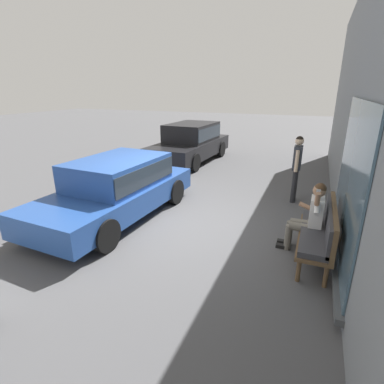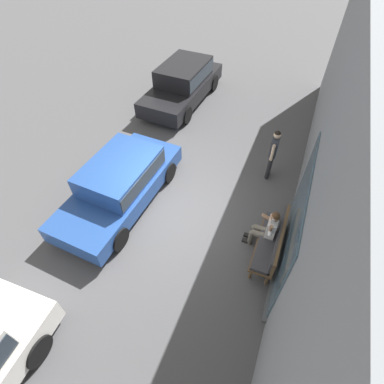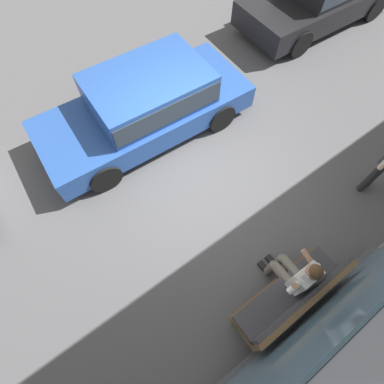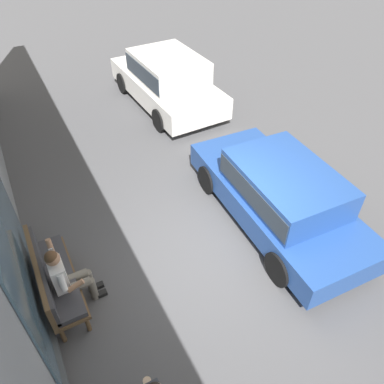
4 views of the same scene
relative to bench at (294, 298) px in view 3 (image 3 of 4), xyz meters
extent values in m
plane|color=#4C4C4F|center=(-0.41, -2.90, -0.56)|extent=(60.00, 60.00, 0.00)
cube|color=slate|center=(0.00, 0.28, 0.89)|extent=(3.40, 0.03, 2.50)
cube|color=#494C4F|center=(0.00, 0.25, -0.38)|extent=(3.60, 0.12, 0.10)
cylinder|color=brown|center=(0.83, 0.10, -0.37)|extent=(0.07, 0.07, 0.37)
cylinder|color=brown|center=(-0.83, 0.10, -0.37)|extent=(0.07, 0.07, 0.37)
cylinder|color=brown|center=(0.83, -0.29, -0.37)|extent=(0.07, 0.07, 0.37)
cylinder|color=brown|center=(-0.83, -0.29, -0.37)|extent=(0.07, 0.07, 0.37)
cube|color=brown|center=(0.00, -0.09, -0.15)|extent=(1.82, 0.55, 0.06)
cube|color=#38383D|center=(0.00, -0.09, -0.07)|extent=(1.76, 0.49, 0.10)
cube|color=brown|center=(0.00, 0.14, 0.15)|extent=(1.82, 0.07, 0.55)
cube|color=#38383D|center=(0.00, 0.08, 0.15)|extent=(1.76, 0.06, 0.47)
cylinder|color=#6B665B|center=(-0.13, -0.33, -0.07)|extent=(0.15, 0.42, 0.15)
cylinder|color=#6B665B|center=(-0.13, -0.54, -0.31)|extent=(0.12, 0.12, 0.48)
cube|color=black|center=(-0.13, -0.62, -0.52)|extent=(0.10, 0.24, 0.07)
cylinder|color=#6B665B|center=(-0.31, -0.33, -0.07)|extent=(0.15, 0.42, 0.15)
cylinder|color=#6B665B|center=(-0.31, -0.54, -0.31)|extent=(0.12, 0.12, 0.48)
cube|color=black|center=(-0.31, -0.62, -0.52)|extent=(0.10, 0.24, 0.07)
cube|color=#6B665B|center=(-0.22, -0.12, -0.07)|extent=(0.34, 0.24, 0.14)
cube|color=silver|center=(-0.22, -0.12, 0.21)|extent=(0.38, 0.22, 0.56)
sphere|color=#A37556|center=(-0.22, -0.12, 0.63)|extent=(0.22, 0.22, 0.22)
sphere|color=#4C331E|center=(-0.22, -0.11, 0.66)|extent=(0.20, 0.20, 0.20)
cylinder|color=silver|center=(-0.46, -0.14, 0.32)|extent=(0.20, 0.10, 0.28)
cylinder|color=#A37556|center=(-0.51, -0.30, 0.20)|extent=(0.08, 0.27, 0.17)
cylinder|color=silver|center=(0.02, -0.12, 0.39)|extent=(0.25, 0.10, 0.22)
cylinder|color=#A37556|center=(0.09, -0.14, 0.58)|extent=(0.16, 0.08, 0.25)
cube|color=silver|center=(-0.08, -0.14, 0.62)|extent=(0.02, 0.07, 0.15)
cube|color=black|center=(-5.98, -4.97, -0.01)|extent=(4.55, 1.97, 0.59)
cylinder|color=black|center=(-4.56, -4.19, -0.23)|extent=(0.66, 0.21, 0.66)
cylinder|color=black|center=(-4.63, -5.87, -0.23)|extent=(0.66, 0.21, 0.66)
cylinder|color=black|center=(-7.33, -4.06, -0.23)|extent=(0.66, 0.21, 0.66)
cube|color=#23478E|center=(-0.16, -4.38, -0.06)|extent=(4.40, 1.96, 0.51)
cube|color=#23478E|center=(-0.34, -4.37, 0.49)|extent=(2.32, 1.65, 0.61)
cube|color=#28333D|center=(-0.34, -4.37, 0.49)|extent=(2.27, 1.68, 0.43)
cylinder|color=black|center=(1.21, -3.61, -0.24)|extent=(0.64, 0.21, 0.63)
cylinder|color=black|center=(1.14, -5.28, -0.24)|extent=(0.64, 0.21, 0.63)
cylinder|color=black|center=(-1.46, -3.48, -0.24)|extent=(0.64, 0.21, 0.63)
cylinder|color=black|center=(-1.54, -5.15, -0.24)|extent=(0.64, 0.21, 0.63)
cylinder|color=#232326|center=(-2.88, -0.66, -0.12)|extent=(0.13, 0.13, 0.88)
cylinder|color=#232326|center=(-2.70, -0.66, -0.12)|extent=(0.13, 0.13, 0.88)
camera|label=1|loc=(5.13, -0.30, 2.30)|focal=28.00mm
camera|label=2|loc=(4.47, -0.30, 6.11)|focal=28.00mm
camera|label=3|loc=(1.62, -0.30, 4.54)|focal=28.00mm
camera|label=4|loc=(-4.26, -0.30, 4.97)|focal=35.00mm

